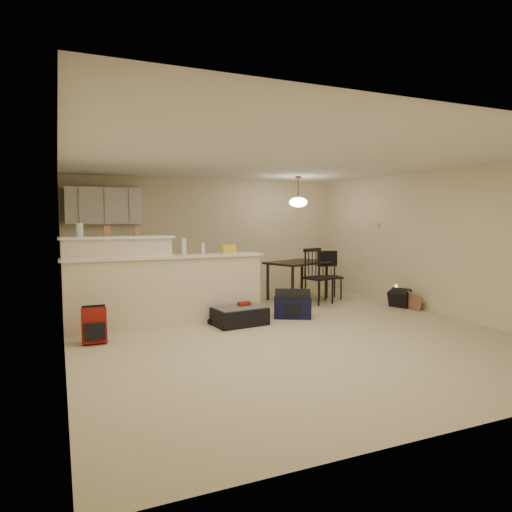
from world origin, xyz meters
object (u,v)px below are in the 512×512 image
dining_chair_near (319,276)px  black_daypack (400,299)px  dining_table (298,266)px  suitcase (240,316)px  red_backpack (94,325)px  pendant_lamp (298,202)px  navy_duffel (292,308)px  dining_chair_far (330,276)px

dining_chair_near → black_daypack: bearing=-51.0°
dining_table → suitcase: dining_table is taller
suitcase → red_backpack: size_ratio=1.68×
pendant_lamp → black_daypack: size_ratio=1.71×
dining_table → red_backpack: 4.49m
suitcase → dining_table: bearing=33.5°
navy_duffel → dining_chair_far: bearing=66.1°
red_backpack → black_daypack: size_ratio=1.31×
suitcase → navy_duffel: 1.01m
navy_duffel → black_daypack: size_ratio=1.69×
suitcase → dining_chair_far: bearing=21.6°
dining_chair_near → navy_duffel: dining_chair_near is taller
dining_table → pendant_lamp: (-0.00, -0.00, 1.31)m
dining_table → pendant_lamp: pendant_lamp is taller
dining_chair_far → suitcase: (-2.54, -1.38, -0.34)m
dining_table → red_backpack: (-4.08, -1.82, -0.44)m
suitcase → navy_duffel: navy_duffel is taller
dining_table → suitcase: bearing=-160.6°
red_backpack → navy_duffel: (3.15, 0.31, -0.07)m
pendant_lamp → red_backpack: 4.80m
dining_chair_near → suitcase: 2.33m
dining_chair_far → suitcase: bearing=-142.0°
dining_chair_far → black_daypack: dining_chair_far is taller
dining_table → navy_duffel: bearing=-142.4°
dining_table → dining_chair_far: 0.70m
dining_chair_far → red_backpack: dining_chair_far is taller
dining_table → navy_duffel: dining_table is taller
dining_chair_far → suitcase: dining_chair_far is taller
dining_table → navy_duffel: (-0.92, -1.51, -0.51)m
dining_chair_far → black_daypack: bearing=-50.6°
red_backpack → black_daypack: red_backpack is taller
pendant_lamp → suitcase: pendant_lamp is taller
dining_chair_far → red_backpack: size_ratio=2.02×
dining_chair_near → suitcase: size_ratio=1.34×
red_backpack → black_daypack: (5.43, 0.31, -0.08)m
suitcase → black_daypack: bearing=-4.7°
suitcase → pendant_lamp: bearing=33.5°
dining_table → pendant_lamp: 1.31m
dining_table → black_daypack: 2.09m
pendant_lamp → red_backpack: (-4.08, -1.82, -1.75)m
dining_table → dining_chair_near: dining_chair_near is taller
red_backpack → black_daypack: 5.44m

